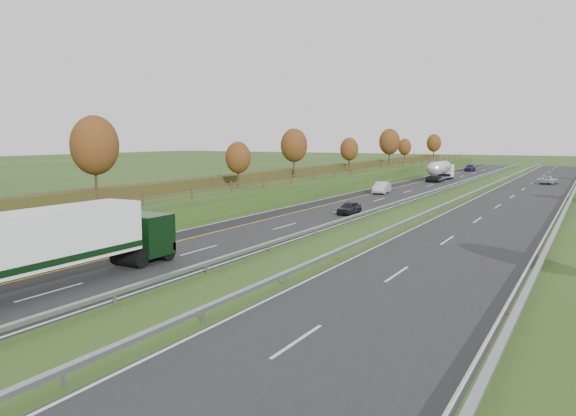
# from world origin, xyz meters

# --- Properties ---
(ground) EXTENTS (400.00, 400.00, 0.00)m
(ground) POSITION_xyz_m (8.00, 55.00, 0.00)
(ground) COLOR #2A4518
(ground) RESTS_ON ground
(near_carriageway) EXTENTS (10.50, 200.00, 0.04)m
(near_carriageway) POSITION_xyz_m (0.00, 60.00, 0.02)
(near_carriageway) COLOR black
(near_carriageway) RESTS_ON ground
(far_carriageway) EXTENTS (10.50, 200.00, 0.04)m
(far_carriageway) POSITION_xyz_m (16.50, 60.00, 0.02)
(far_carriageway) COLOR black
(far_carriageway) RESTS_ON ground
(hard_shoulder) EXTENTS (3.00, 200.00, 0.04)m
(hard_shoulder) POSITION_xyz_m (-3.75, 60.00, 0.02)
(hard_shoulder) COLOR black
(hard_shoulder) RESTS_ON ground
(lane_markings) EXTENTS (26.75, 200.00, 0.01)m
(lane_markings) POSITION_xyz_m (6.40, 59.88, 0.05)
(lane_markings) COLOR silver
(lane_markings) RESTS_ON near_carriageway
(embankment_left) EXTENTS (12.00, 200.00, 2.00)m
(embankment_left) POSITION_xyz_m (-13.00, 60.00, 1.00)
(embankment_left) COLOR #2A4518
(embankment_left) RESTS_ON ground
(hedge_left) EXTENTS (2.20, 180.00, 1.10)m
(hedge_left) POSITION_xyz_m (-15.00, 60.00, 2.55)
(hedge_left) COLOR #373B18
(hedge_left) RESTS_ON embankment_left
(fence_left) EXTENTS (0.12, 189.06, 1.20)m
(fence_left) POSITION_xyz_m (-8.50, 59.59, 2.73)
(fence_left) COLOR #422B19
(fence_left) RESTS_ON embankment_left
(median_barrier_near) EXTENTS (0.32, 200.00, 0.71)m
(median_barrier_near) POSITION_xyz_m (5.70, 60.00, 0.61)
(median_barrier_near) COLOR gray
(median_barrier_near) RESTS_ON ground
(median_barrier_far) EXTENTS (0.32, 200.00, 0.71)m
(median_barrier_far) POSITION_xyz_m (10.80, 60.00, 0.61)
(median_barrier_far) COLOR gray
(median_barrier_far) RESTS_ON ground
(outer_barrier_far) EXTENTS (0.32, 200.00, 0.71)m
(outer_barrier_far) POSITION_xyz_m (22.30, 60.00, 0.62)
(outer_barrier_far) COLOR gray
(outer_barrier_far) RESTS_ON ground
(trees_left) EXTENTS (6.64, 164.30, 7.66)m
(trees_left) POSITION_xyz_m (-12.64, 56.63, 6.37)
(trees_left) COLOR #2D2116
(trees_left) RESTS_ON embankment_left
(box_lorry) EXTENTS (2.58, 16.28, 4.06)m
(box_lorry) POSITION_xyz_m (0.60, 11.49, 2.33)
(box_lorry) COLOR black
(box_lorry) RESTS_ON near_carriageway
(road_tanker) EXTENTS (2.40, 11.22, 3.46)m
(road_tanker) POSITION_xyz_m (0.14, 94.05, 1.86)
(road_tanker) COLOR silver
(road_tanker) RESTS_ON near_carriageway
(car_dark_near) EXTENTS (1.51, 3.73, 1.27)m
(car_dark_near) POSITION_xyz_m (3.12, 44.96, 0.68)
(car_dark_near) COLOR black
(car_dark_near) RESTS_ON near_carriageway
(car_silver_mid) EXTENTS (2.27, 5.01, 1.59)m
(car_silver_mid) POSITION_xyz_m (-1.17, 66.71, 0.84)
(car_silver_mid) COLOR silver
(car_silver_mid) RESTS_ON near_carriageway
(car_small_far) EXTENTS (2.44, 5.28, 1.50)m
(car_small_far) POSITION_xyz_m (-0.87, 125.81, 0.79)
(car_small_far) COLOR #13163B
(car_small_far) RESTS_ON near_carriageway
(car_oncoming) EXTENTS (2.86, 5.06, 1.33)m
(car_oncoming) POSITION_xyz_m (17.81, 95.30, 0.71)
(car_oncoming) COLOR #B8B9BD
(car_oncoming) RESTS_ON far_carriageway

